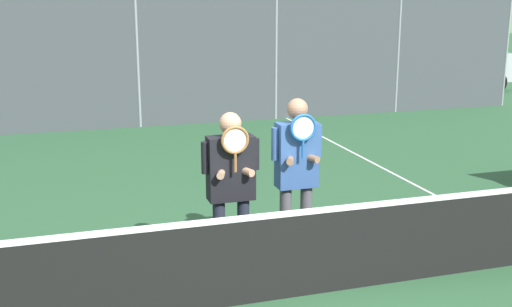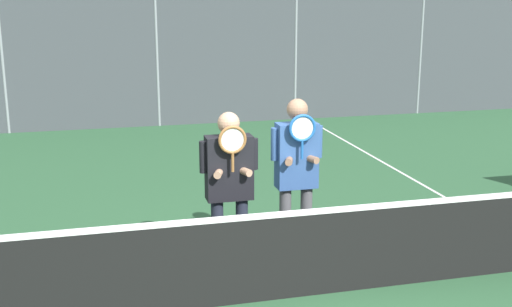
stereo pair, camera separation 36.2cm
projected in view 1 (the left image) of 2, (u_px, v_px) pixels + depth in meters
name	position (u px, v px, depth m)	size (l,w,h in m)	color
ground_plane	(261.00, 302.00, 6.29)	(120.00, 120.00, 0.00)	#2D5B38
hill_distant	(70.00, 25.00, 63.75)	(109.83, 61.02, 21.36)	#5B7551
clubhouse_building	(109.00, 25.00, 22.19)	(14.38, 5.50, 3.78)	beige
fence_back	(137.00, 56.00, 14.26)	(19.66, 0.06, 3.22)	gray
tennis_net	(261.00, 257.00, 6.18)	(9.55, 0.09, 1.01)	gray
court_line_right_sideline	(417.00, 186.00, 10.10)	(0.05, 16.00, 0.01)	white
player_leftmost	(231.00, 179.00, 6.64)	(0.62, 0.34, 1.77)	#232838
player_center_left	(297.00, 167.00, 6.93)	(0.57, 0.34, 1.87)	#56565B
car_left_of_center	(120.00, 75.00, 17.01)	(4.22, 1.98, 1.66)	slate
car_center	(294.00, 65.00, 18.62)	(4.44, 1.93, 1.87)	#B2B7BC
car_right_of_center	(444.00, 60.00, 20.03)	(4.19, 1.99, 1.86)	#B2B7BC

